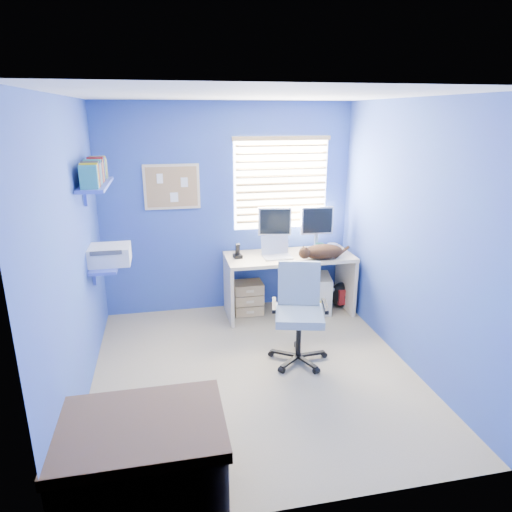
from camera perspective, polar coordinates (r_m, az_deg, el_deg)
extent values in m
cube|color=tan|center=(4.50, -0.21, -14.23)|extent=(3.00, 3.20, 0.00)
cube|color=white|center=(3.83, -0.26, 19.48)|extent=(3.00, 3.20, 0.00)
cube|color=#3749B0|center=(5.52, -3.53, 5.79)|extent=(3.00, 0.01, 2.50)
cube|color=#3749B0|center=(2.54, 6.99, -8.72)|extent=(3.00, 0.01, 2.50)
cube|color=#3749B0|center=(3.99, -21.87, -0.07)|extent=(0.01, 3.20, 2.50)
cube|color=#3749B0|center=(4.52, 18.77, 2.24)|extent=(0.01, 3.20, 2.50)
cube|color=#CFB584|center=(5.58, 4.10, -3.52)|extent=(1.52, 0.65, 0.74)
cube|color=silver|center=(5.33, 2.69, 0.95)|extent=(0.33, 0.26, 0.22)
cube|color=silver|center=(5.57, 2.30, 3.37)|extent=(0.42, 0.19, 0.54)
cube|color=silver|center=(5.66, 7.57, 3.48)|extent=(0.41, 0.14, 0.54)
cube|color=black|center=(5.33, -2.32, 0.65)|extent=(0.11, 0.12, 0.17)
imported|color=teal|center=(5.64, 7.97, 1.07)|extent=(0.10, 0.09, 0.10)
cylinder|color=silver|center=(5.75, 9.55, 1.18)|extent=(0.13, 0.13, 0.07)
ellipsoid|color=black|center=(5.36, 8.38, 0.56)|extent=(0.51, 0.34, 0.17)
cube|color=beige|center=(5.74, 8.24, -4.59)|extent=(0.27, 0.47, 0.45)
cube|color=tan|center=(5.61, -1.00, -5.21)|extent=(0.35, 0.28, 0.41)
cube|color=yellow|center=(5.57, 7.52, -6.47)|extent=(0.03, 0.17, 0.24)
ellipsoid|color=black|center=(5.90, 10.65, -4.75)|extent=(0.30, 0.24, 0.33)
cube|color=brown|center=(3.31, -13.94, -22.93)|extent=(1.03, 0.73, 0.49)
cylinder|color=black|center=(4.68, 5.26, -12.57)|extent=(0.68, 0.68, 0.06)
cylinder|color=black|center=(4.57, 5.34, -10.13)|extent=(0.06, 0.06, 0.39)
cube|color=#8A9EB7|center=(4.46, 5.42, -7.47)|extent=(0.56, 0.56, 0.08)
cube|color=#8A9EB7|center=(4.57, 5.39, -3.37)|extent=(0.42, 0.16, 0.44)
cube|color=white|center=(5.59, 3.13, 9.06)|extent=(1.15, 0.01, 1.10)
cube|color=tan|center=(5.56, 3.20, 9.01)|extent=(1.10, 0.03, 1.00)
cube|color=#CFB584|center=(5.40, -10.48, 8.50)|extent=(0.64, 0.02, 0.52)
cube|color=tan|center=(5.39, -10.48, 8.49)|extent=(0.58, 0.01, 0.46)
cube|color=#4153C3|center=(4.77, -18.32, -1.09)|extent=(0.26, 0.55, 0.03)
cube|color=silver|center=(4.73, -17.96, 0.15)|extent=(0.42, 0.34, 0.18)
cube|color=#4153C3|center=(4.59, -19.40, 8.41)|extent=(0.24, 0.90, 0.03)
cube|color=navy|center=(4.58, -19.69, 9.95)|extent=(0.15, 0.80, 0.22)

